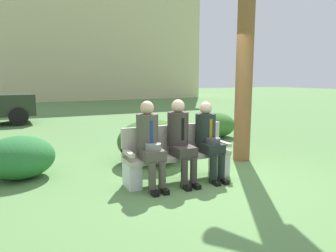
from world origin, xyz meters
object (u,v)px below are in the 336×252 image
(shrub_near_bench, at_px, (152,141))
(seated_man_left, at_px, (150,140))
(park_bench, at_px, (177,155))
(seated_man_right, at_px, (208,136))
(building_backdrop, at_px, (97,22))
(shrub_mid_lawn, at_px, (19,157))
(seated_man_middle, at_px, (180,137))
(shrub_far_lawn, at_px, (216,125))

(shrub_near_bench, bearing_deg, seated_man_left, -113.52)
(park_bench, xyz_separation_m, seated_man_right, (0.52, -0.13, 0.30))
(shrub_near_bench, height_order, building_backdrop, building_backdrop)
(park_bench, distance_m, shrub_mid_lawn, 2.63)
(park_bench, bearing_deg, shrub_near_bench, 88.20)
(park_bench, bearing_deg, seated_man_middle, -90.62)
(seated_man_middle, bearing_deg, seated_man_right, -1.21)
(seated_man_left, bearing_deg, seated_man_right, -0.26)
(seated_man_left, relative_size, shrub_near_bench, 0.96)
(shrub_mid_lawn, bearing_deg, seated_man_left, -35.94)
(seated_man_left, relative_size, building_backdrop, 0.08)
(seated_man_middle, xyz_separation_m, seated_man_right, (0.52, -0.01, -0.03))
(seated_man_right, bearing_deg, shrub_mid_lawn, 155.22)
(building_backdrop, bearing_deg, seated_man_middle, -99.72)
(park_bench, relative_size, seated_man_left, 1.35)
(seated_man_left, bearing_deg, shrub_far_lawn, 43.15)
(shrub_far_lawn, bearing_deg, building_backdrop, 86.56)
(shrub_mid_lawn, bearing_deg, park_bench, -26.88)
(seated_man_right, xyz_separation_m, shrub_near_bench, (-0.48, 1.31, -0.28))
(seated_man_middle, xyz_separation_m, building_backdrop, (3.86, 22.53, 5.51))
(shrub_near_bench, bearing_deg, shrub_mid_lawn, 179.67)
(shrub_near_bench, relative_size, shrub_mid_lawn, 1.21)
(seated_man_right, xyz_separation_m, building_backdrop, (3.34, 22.54, 5.54))
(shrub_mid_lawn, bearing_deg, shrub_near_bench, -0.33)
(shrub_near_bench, distance_m, shrub_mid_lawn, 2.39)
(seated_man_right, height_order, shrub_near_bench, seated_man_right)
(seated_man_right, distance_m, building_backdrop, 23.45)
(park_bench, xyz_separation_m, shrub_near_bench, (0.04, 1.18, 0.01))
(seated_man_right, distance_m, shrub_mid_lawn, 3.17)
(park_bench, height_order, shrub_far_lawn, park_bench)
(seated_man_left, bearing_deg, park_bench, 13.54)
(park_bench, relative_size, building_backdrop, 0.11)
(seated_man_right, relative_size, shrub_near_bench, 0.93)
(shrub_near_bench, height_order, shrub_far_lawn, shrub_near_bench)
(park_bench, xyz_separation_m, building_backdrop, (3.86, 22.41, 5.83))
(building_backdrop, bearing_deg, seated_man_left, -101.01)
(seated_man_left, distance_m, shrub_far_lawn, 4.42)
(shrub_near_bench, xyz_separation_m, shrub_far_lawn, (2.64, 1.71, -0.08))
(seated_man_left, xyz_separation_m, seated_man_middle, (0.53, 0.01, 0.01))
(park_bench, bearing_deg, shrub_mid_lawn, 153.12)
(park_bench, bearing_deg, seated_man_left, -166.46)
(seated_man_left, xyz_separation_m, shrub_far_lawn, (3.21, 3.01, -0.39))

